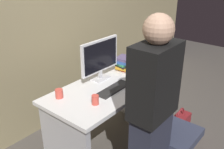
{
  "coord_description": "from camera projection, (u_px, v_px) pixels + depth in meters",
  "views": [
    {
      "loc": [
        -1.86,
        -1.57,
        1.96
      ],
      "look_at": [
        0.0,
        -0.05,
        0.88
      ],
      "focal_mm": 41.12,
      "sensor_mm": 36.0,
      "label": 1
    }
  ],
  "objects": [
    {
      "name": "person_at_desk",
      "position": [
        152.0,
        116.0,
        2.01
      ],
      "size": [
        0.4,
        0.24,
        1.64
      ],
      "color": "#262838",
      "rests_on": "ground"
    },
    {
      "name": "ground_plane",
      "position": [
        109.0,
        141.0,
        3.02
      ],
      "size": [
        9.0,
        9.0,
        0.0
      ],
      "primitive_type": "plane",
      "color": "#4C4742"
    },
    {
      "name": "cup_near_keyboard",
      "position": [
        95.0,
        100.0,
        2.37
      ],
      "size": [
        0.07,
        0.07,
        0.09
      ],
      "primitive_type": "cylinder",
      "color": "#D84C3F",
      "rests_on": "desk"
    },
    {
      "name": "wall_back",
      "position": [
        49.0,
        4.0,
        2.91
      ],
      "size": [
        6.4,
        0.1,
        3.0
      ],
      "primitive_type": "cube",
      "color": "#8C7F5B",
      "rests_on": "ground"
    },
    {
      "name": "office_chair",
      "position": [
        167.0,
        134.0,
        2.46
      ],
      "size": [
        0.52,
        0.52,
        0.94
      ],
      "color": "black",
      "rests_on": "ground"
    },
    {
      "name": "cup_by_monitor",
      "position": [
        59.0,
        94.0,
        2.48
      ],
      "size": [
        0.08,
        0.08,
        0.09
      ],
      "primitive_type": "cylinder",
      "color": "#D84C3F",
      "rests_on": "desk"
    },
    {
      "name": "desk",
      "position": [
        108.0,
        105.0,
        2.81
      ],
      "size": [
        1.4,
        0.71,
        0.73
      ],
      "color": "white",
      "rests_on": "ground"
    },
    {
      "name": "cell_phone",
      "position": [
        141.0,
        77.0,
        2.92
      ],
      "size": [
        0.1,
        0.16,
        0.01
      ],
      "primitive_type": "cube",
      "rotation": [
        0.0,
        0.0,
        0.25
      ],
      "color": "black",
      "rests_on": "desk"
    },
    {
      "name": "mouse",
      "position": [
        129.0,
        80.0,
        2.83
      ],
      "size": [
        0.06,
        0.1,
        0.03
      ],
      "primitive_type": "ellipsoid",
      "color": "white",
      "rests_on": "desk"
    },
    {
      "name": "book_stack",
      "position": [
        124.0,
        63.0,
        3.1
      ],
      "size": [
        0.22,
        0.19,
        0.16
      ],
      "color": "red",
      "rests_on": "desk"
    },
    {
      "name": "monitor",
      "position": [
        100.0,
        57.0,
        2.78
      ],
      "size": [
        0.54,
        0.14,
        0.46
      ],
      "color": "silver",
      "rests_on": "desk"
    },
    {
      "name": "handbag",
      "position": [
        179.0,
        126.0,
        3.08
      ],
      "size": [
        0.34,
        0.14,
        0.38
      ],
      "color": "maroon",
      "rests_on": "ground"
    },
    {
      "name": "keyboard",
      "position": [
        114.0,
        89.0,
        2.64
      ],
      "size": [
        0.43,
        0.14,
        0.02
      ],
      "primitive_type": "cube",
      "rotation": [
        0.0,
        0.0,
        0.03
      ],
      "color": "#262626",
      "rests_on": "desk"
    }
  ]
}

